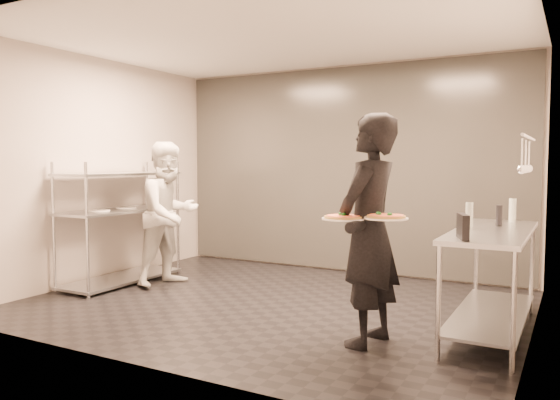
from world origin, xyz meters
The scene contains 13 objects.
room_shell centered at (0.00, 1.18, 1.40)m, with size 5.00×4.00×2.80m.
pass_rack centered at (-2.15, 0.00, 0.77)m, with size 0.60×1.60×1.50m.
prep_counter centered at (2.18, 0.00, 0.63)m, with size 0.60×1.80×0.92m.
utensil_rail centered at (2.43, 0.00, 1.55)m, with size 0.07×1.20×0.31m.
waiter centered at (1.32, -0.73, 0.95)m, with size 0.69×0.45×1.89m, color black.
chef centered at (-1.55, 0.21, 0.87)m, with size 0.85×0.66×1.74m, color silver.
pizza_plate_near centered at (1.16, -0.89, 1.05)m, with size 0.35×0.35×0.05m.
pizza_plate_far centered at (1.53, -0.92, 1.08)m, with size 0.33×0.33×0.05m.
salad_plate centered at (1.24, -0.47, 1.37)m, with size 0.31×0.31×0.07m.
pos_monitor centered at (2.06, -0.72, 1.01)m, with size 0.05×0.26×0.19m, color black.
bottle_green centered at (1.99, -0.01, 1.03)m, with size 0.06×0.06×0.23m, color gray.
bottle_clear centered at (2.26, 0.80, 1.03)m, with size 0.07×0.07×0.22m, color gray.
bottle_dark centered at (2.19, 0.30, 1.02)m, with size 0.06×0.06×0.19m, color black.
Camera 1 is at (2.80, -4.95, 1.50)m, focal length 35.00 mm.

